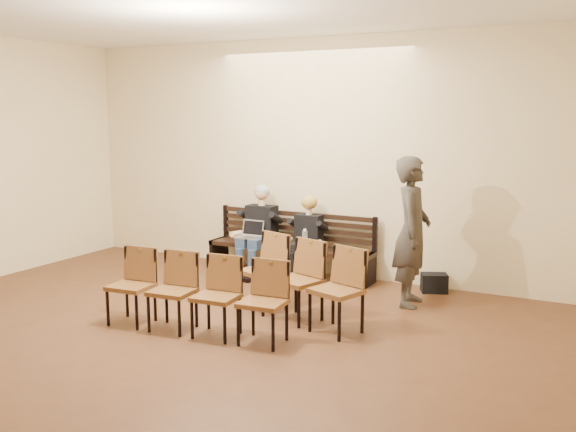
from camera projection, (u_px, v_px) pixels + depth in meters
name	position (u px, v px, depth m)	size (l,w,h in m)	color
ground	(60.00, 400.00, 5.45)	(10.00, 10.00, 0.00)	#57331D
room_walls	(112.00, 99.00, 5.73)	(8.02, 10.01, 3.51)	beige
bench	(290.00, 261.00, 9.58)	(2.60, 0.90, 0.45)	black
seated_man	(259.00, 231.00, 9.62)	(0.55, 0.76, 1.32)	black
seated_woman	(306.00, 243.00, 9.27)	(0.47, 0.65, 1.09)	black
laptop	(248.00, 238.00, 9.44)	(0.35, 0.28, 0.26)	silver
water_bottle	(305.00, 246.00, 8.95)	(0.08, 0.08, 0.25)	silver
bag	(434.00, 283.00, 8.70)	(0.34, 0.24, 0.25)	black
passerby	(412.00, 220.00, 7.99)	(0.79, 0.52, 2.17)	#38332D
chair_row_front	(194.00, 294.00, 7.04)	(2.13, 0.48, 0.88)	brown
chair_row_back	(297.00, 281.00, 7.47)	(1.70, 0.52, 0.95)	brown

